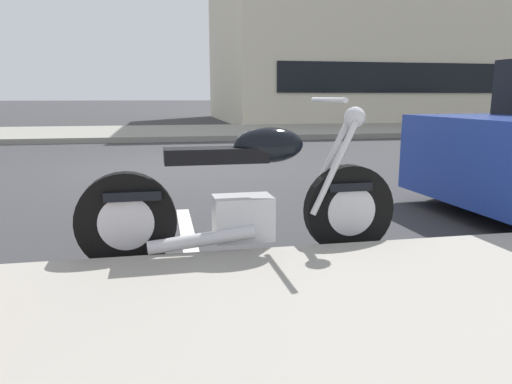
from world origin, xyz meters
TOP-DOWN VIEW (x-y plane):
  - ground_plane at (0.00, 0.00)m, footprint 260.00×260.00m
  - parking_stall_stripe at (0.00, -3.98)m, footprint 0.12×2.20m
  - parked_motorcycle at (0.37, -4.50)m, footprint 2.21×0.62m
  - townhouse_far_uphill at (10.41, 14.89)m, footprint 15.39×11.09m

SIDE VIEW (x-z plane):
  - ground_plane at x=0.00m, z-range 0.00..0.00m
  - parking_stall_stripe at x=0.00m, z-range 0.00..0.01m
  - parked_motorcycle at x=0.37m, z-range -0.13..1.00m
  - townhouse_far_uphill at x=10.41m, z-range 0.00..8.21m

